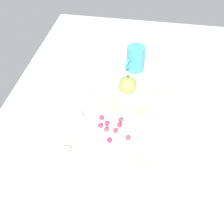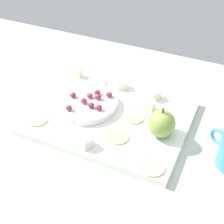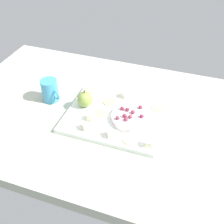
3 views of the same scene
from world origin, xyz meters
TOP-DOWN VIEW (x-y plane):
  - table at (0.00, 0.00)cm, footprint 147.57×82.00cm
  - platter at (4.49, 1.95)cm, footprint 37.63×29.96cm
  - serving_dish at (-2.45, 2.13)cm, footprint 15.71×15.71cm
  - apple_whole at (17.80, -0.16)cm, footprint 6.40×6.40cm
  - apple_stem at (17.80, -0.16)cm, footprint 0.50×0.50cm
  - cheese_cube_0 at (-11.70, 13.48)cm, footprint 2.76×2.76cm
  - cheese_cube_1 at (4.32, -10.53)cm, footprint 3.41×3.41cm
  - cheese_cube_2 at (12.44, 7.36)cm, footprint 2.75×2.75cm
  - cheese_cube_3 at (12.20, 12.58)cm, footprint 3.54×3.54cm
  - cheese_cube_4 at (2.34, 13.35)cm, footprint 3.52×3.52cm
  - cracker_0 at (9.38, -5.12)cm, footprint 5.10×5.10cm
  - cracker_1 at (-10.77, -7.71)cm, footprint 5.10×5.10cm
  - cracker_2 at (10.06, 2.80)cm, footprint 5.10×5.10cm
  - cracker_3 at (19.53, -10.44)cm, footprint 5.10×5.10cm
  - cracker_4 at (-4.74, 13.06)cm, footprint 5.10×5.10cm
  - grape_0 at (2.10, -0.15)cm, footprint 1.67×1.50cm
  - grape_1 at (-2.47, 0.83)cm, footprint 1.67×1.50cm
  - grape_2 at (2.08, 5.90)cm, footprint 1.67×1.50cm
  - grape_3 at (-4.46, -3.09)cm, footprint 1.67×1.50cm
  - grape_4 at (-1.09, 5.57)cm, footprint 1.67×1.50cm
  - grape_5 at (-0.38, 0.46)cm, footprint 1.67×1.50cm
  - grape_6 at (0.42, 3.81)cm, footprint 1.67×1.50cm
  - grape_7 at (-2.22, 3.56)cm, footprint 1.67×1.50cm
  - grape_8 at (-6.18, 1.96)cm, footprint 1.67×1.50cm

SIDE VIEW (x-z plane):
  - table at x=0.00cm, z-range 0.00..4.78cm
  - platter at x=4.49cm, z-range 4.78..6.60cm
  - cracker_0 at x=9.38cm, z-range 6.60..7.00cm
  - cracker_1 at x=-10.77cm, z-range 6.60..7.00cm
  - cracker_2 at x=10.06cm, z-range 6.60..7.00cm
  - cracker_3 at x=19.53cm, z-range 6.60..7.00cm
  - cracker_4 at x=-4.74cm, z-range 6.60..7.00cm
  - serving_dish at x=-2.45cm, z-range 6.60..8.49cm
  - cheese_cube_0 at x=-11.70cm, z-range 6.60..9.10cm
  - cheese_cube_1 at x=4.32cm, z-range 6.60..9.10cm
  - cheese_cube_2 at x=12.44cm, z-range 6.60..9.10cm
  - cheese_cube_3 at x=12.20cm, z-range 6.60..9.10cm
  - cheese_cube_4 at x=2.34cm, z-range 6.60..9.10cm
  - grape_7 at x=-2.22cm, z-range 8.49..9.83cm
  - grape_8 at x=-6.18cm, z-range 8.49..9.87cm
  - grape_4 at x=-1.09cm, z-range 8.49..9.89cm
  - grape_3 at x=-4.46cm, z-range 8.49..9.94cm
  - grape_5 at x=-0.38cm, z-range 8.49..9.95cm
  - grape_2 at x=2.08cm, z-range 8.49..9.96cm
  - grape_0 at x=2.10cm, z-range 8.49..10.00cm
  - grape_6 at x=0.42cm, z-range 8.49..10.02cm
  - grape_1 at x=-2.47cm, z-range 8.49..10.03cm
  - apple_whole at x=17.80cm, z-range 6.60..13.00cm
  - apple_stem at x=17.80cm, z-range 13.00..14.20cm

